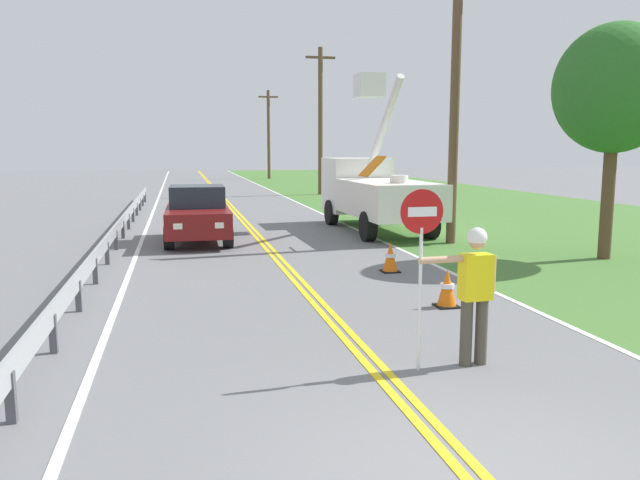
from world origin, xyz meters
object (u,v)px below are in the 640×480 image
utility_pole_near (455,101)px  traffic_cone_lead (447,288)px  stop_sign_paddle (421,239)px  oncoming_sedan_nearest (198,215)px  utility_bucket_truck (373,189)px  flagger_worker (475,287)px  utility_pole_far (269,133)px  roadside_tree_verge (615,90)px  utility_pole_mid (320,119)px  traffic_cone_mid (390,258)px

utility_pole_near → traffic_cone_lead: bearing=-115.0°
stop_sign_paddle → oncoming_sedan_nearest: 12.15m
stop_sign_paddle → utility_bucket_truck: bearing=74.9°
oncoming_sedan_nearest → traffic_cone_lead: bearing=-65.3°
utility_bucket_truck → traffic_cone_lead: size_ratio=9.80×
flagger_worker → oncoming_sedan_nearest: (-3.18, 11.84, -0.21)m
utility_pole_far → roadside_tree_verge: size_ratio=1.37×
utility_pole_mid → traffic_cone_lead: size_ratio=12.53×
traffic_cone_mid → utility_pole_far: bearing=85.4°
utility_bucket_truck → roadside_tree_verge: bearing=-59.2°
flagger_worker → utility_pole_far: utility_pole_far is taller
utility_pole_near → utility_bucket_truck: bearing=111.0°
utility_bucket_truck → utility_pole_far: (1.68, 37.31, 2.80)m
oncoming_sedan_nearest → utility_pole_near: (7.39, -1.91, 3.36)m
traffic_cone_mid → utility_pole_mid: bearing=81.0°
flagger_worker → utility_pole_near: size_ratio=0.23×
traffic_cone_lead → roadside_tree_verge: bearing=31.6°
utility_pole_mid → utility_pole_far: 20.63m
utility_pole_far → roadside_tree_verge: (2.41, -44.15, 0.06)m
oncoming_sedan_nearest → utility_pole_mid: bearing=66.5°
utility_pole_mid → utility_pole_far: bearing=90.6°
oncoming_sedan_nearest → traffic_cone_mid: (4.17, -5.70, -0.50)m
utility_bucket_truck → utility_pole_near: 4.67m
utility_bucket_truck → utility_pole_far: bearing=87.4°
flagger_worker → traffic_cone_lead: flagger_worker is taller
utility_pole_mid → utility_pole_far: size_ratio=1.09×
flagger_worker → stop_sign_paddle: size_ratio=0.78×
stop_sign_paddle → roadside_tree_verge: size_ratio=0.39×
stop_sign_paddle → utility_bucket_truck: (3.64, 13.47, -0.30)m
stop_sign_paddle → utility_pole_far: utility_pole_far is taller
utility_bucket_truck → oncoming_sedan_nearest: 6.28m
utility_bucket_truck → utility_pole_near: bearing=-69.0°
flagger_worker → traffic_cone_mid: bearing=80.8°
utility_pole_mid → stop_sign_paddle: bearing=-100.4°
flagger_worker → traffic_cone_lead: bearing=72.1°
utility_bucket_truck → oncoming_sedan_nearest: (-6.05, -1.59, -0.58)m
utility_pole_mid → traffic_cone_lead: 27.82m
oncoming_sedan_nearest → traffic_cone_lead: size_ratio=5.91×
traffic_cone_mid → roadside_tree_verge: size_ratio=0.12×
stop_sign_paddle → traffic_cone_lead: (1.71, 2.93, -1.37)m
stop_sign_paddle → traffic_cone_lead: 3.66m
flagger_worker → roadside_tree_verge: size_ratio=0.31×
traffic_cone_lead → utility_bucket_truck: bearing=79.6°
traffic_cone_lead → roadside_tree_verge: size_ratio=0.12×
utility_pole_near → oncoming_sedan_nearest: bearing=165.5°
stop_sign_paddle → traffic_cone_mid: 6.57m
utility_pole_near → utility_pole_far: size_ratio=1.00×
traffic_cone_lead → roadside_tree_verge: 8.09m
traffic_cone_lead → utility_pole_mid: bearing=82.0°
flagger_worker → utility_bucket_truck: utility_bucket_truck is taller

